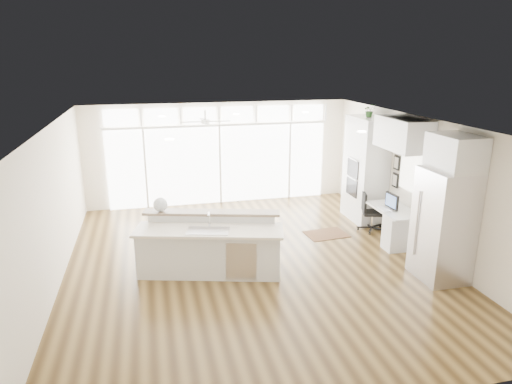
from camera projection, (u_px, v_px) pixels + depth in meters
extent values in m
cube|color=#412D14|center=(254.00, 263.00, 8.85)|extent=(7.00, 8.00, 0.02)
cube|color=white|center=(253.00, 124.00, 8.07)|extent=(7.00, 8.00, 0.02)
cube|color=white|center=(219.00, 153.00, 12.18)|extent=(7.00, 0.04, 2.70)
cube|color=white|center=(341.00, 307.00, 4.73)|extent=(7.00, 0.04, 2.70)
cube|color=white|center=(51.00, 211.00, 7.67)|extent=(0.04, 8.00, 2.70)
cube|color=white|center=(421.00, 185.00, 9.24)|extent=(0.04, 8.00, 2.70)
cube|color=white|center=(220.00, 165.00, 12.21)|extent=(5.80, 0.06, 2.08)
cube|color=white|center=(219.00, 115.00, 11.83)|extent=(5.90, 0.06, 0.40)
cube|color=white|center=(412.00, 172.00, 9.45)|extent=(0.04, 0.85, 0.85)
cube|color=white|center=(205.00, 117.00, 10.63)|extent=(1.16, 1.16, 0.32)
cube|color=white|center=(251.00, 123.00, 8.26)|extent=(3.40, 3.00, 0.02)
cube|color=silver|center=(365.00, 170.00, 10.87)|extent=(0.64, 1.20, 2.50)
cube|color=silver|center=(393.00, 226.00, 9.72)|extent=(0.72, 1.30, 0.76)
cube|color=silver|center=(403.00, 134.00, 9.16)|extent=(0.64, 1.30, 0.64)
cube|color=silver|center=(443.00, 225.00, 8.00)|extent=(0.76, 0.90, 2.00)
cube|color=silver|center=(456.00, 152.00, 7.64)|extent=(0.64, 0.90, 0.60)
cube|color=black|center=(396.00, 172.00, 10.07)|extent=(0.06, 0.22, 0.80)
cube|color=silver|center=(209.00, 247.00, 8.28)|extent=(2.83, 1.67, 1.06)
cube|color=#361E11|center=(326.00, 234.00, 10.25)|extent=(0.96, 0.73, 0.01)
cube|color=black|center=(373.00, 212.00, 10.37)|extent=(0.56, 0.54, 0.89)
sphere|color=silver|center=(160.00, 204.00, 8.50)|extent=(0.32, 0.32, 0.27)
cube|color=black|center=(392.00, 201.00, 9.54)|extent=(0.10, 0.43, 0.36)
cube|color=white|center=(384.00, 209.00, 9.55)|extent=(0.14, 0.35, 0.02)
imported|color=#306029|center=(370.00, 112.00, 10.48)|extent=(0.28, 0.31, 0.24)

